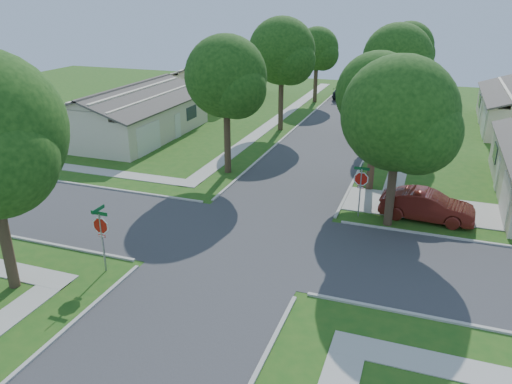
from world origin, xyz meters
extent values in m
plane|color=#215316|center=(0.00, 0.00, 0.00)|extent=(100.00, 100.00, 0.00)
cube|color=#333335|center=(0.00, 0.00, 0.00)|extent=(7.00, 100.00, 0.02)
cube|color=#9E9B91|center=(6.10, 26.00, 0.02)|extent=(1.20, 40.00, 0.04)
cube|color=#9E9B91|center=(-6.10, 26.00, 0.02)|extent=(1.20, 40.00, 0.04)
cube|color=#9E9B91|center=(7.90, 7.10, 0.03)|extent=(8.80, 3.60, 0.05)
cube|color=gray|center=(-4.70, -4.70, 1.35)|extent=(0.06, 0.06, 2.70)
cylinder|color=white|center=(-4.70, -4.70, 2.15)|extent=(1.05, 0.02, 1.05)
cylinder|color=#B6150C|center=(-4.70, -4.70, 2.15)|extent=(0.90, 0.03, 0.90)
cube|color=#B6150C|center=(-4.70, -4.70, 1.68)|extent=(0.34, 0.03, 0.12)
cube|color=white|center=(-4.70, -4.70, 1.68)|extent=(0.30, 0.03, 0.08)
cube|color=#0C5426|center=(-4.70, -4.70, 2.72)|extent=(0.80, 0.02, 0.16)
cube|color=#0C5426|center=(-4.70, -4.70, 2.90)|extent=(0.02, 0.80, 0.16)
cube|color=gray|center=(4.70, 4.70, 1.35)|extent=(0.06, 0.06, 2.70)
cylinder|color=white|center=(4.70, 4.70, 2.15)|extent=(1.05, 0.02, 1.05)
cylinder|color=#B6150C|center=(4.70, 4.70, 2.15)|extent=(0.90, 0.03, 0.90)
cube|color=#B6150C|center=(4.70, 4.70, 1.68)|extent=(0.34, 0.03, 0.12)
cube|color=white|center=(4.70, 4.70, 1.68)|extent=(0.30, 0.03, 0.08)
cube|color=#0C5426|center=(4.70, 4.70, 2.72)|extent=(0.80, 0.02, 0.16)
cube|color=#0C5426|center=(4.70, 4.70, 2.90)|extent=(0.02, 0.80, 0.16)
cylinder|color=#38281C|center=(4.70, 9.00, 1.98)|extent=(0.44, 0.44, 3.95)
sphere|color=#13390E|center=(4.70, 9.00, 5.88)|extent=(4.80, 4.80, 4.80)
sphere|color=#13390E|center=(5.54, 8.52, 5.28)|extent=(3.46, 3.46, 3.46)
sphere|color=#13390E|center=(3.98, 9.60, 5.40)|extent=(3.26, 3.26, 3.26)
cylinder|color=#38281C|center=(4.70, 21.00, 2.15)|extent=(0.44, 0.44, 4.30)
sphere|color=#13390E|center=(4.70, 21.00, 6.51)|extent=(5.40, 5.40, 5.40)
sphere|color=#13390E|center=(5.65, 20.46, 5.84)|extent=(3.89, 3.89, 3.89)
sphere|color=#13390E|center=(3.89, 21.68, 5.97)|extent=(3.67, 3.67, 3.67)
cylinder|color=#38281C|center=(4.70, 34.00, 2.10)|extent=(0.44, 0.44, 4.20)
sphere|color=#13390E|center=(4.70, 34.00, 6.22)|extent=(5.00, 5.00, 5.00)
sphere|color=#13390E|center=(5.58, 33.50, 5.60)|extent=(3.60, 3.60, 3.60)
sphere|color=#13390E|center=(3.95, 34.62, 5.72)|extent=(3.40, 3.40, 3.40)
cylinder|color=#38281C|center=(-4.70, 9.00, 2.12)|extent=(0.44, 0.44, 4.25)
sphere|color=#13390E|center=(-4.70, 9.00, 6.37)|extent=(5.20, 5.20, 5.20)
sphere|color=#13390E|center=(-3.79, 8.48, 5.72)|extent=(3.74, 3.74, 3.74)
sphere|color=#13390E|center=(-5.48, 9.65, 5.85)|extent=(3.54, 3.54, 3.54)
cylinder|color=#38281C|center=(-4.70, 21.00, 2.22)|extent=(0.44, 0.44, 4.44)
sphere|color=#13390E|center=(-4.70, 21.00, 6.76)|extent=(5.60, 5.60, 5.60)
sphere|color=#13390E|center=(-3.72, 20.44, 6.06)|extent=(4.03, 4.03, 4.03)
sphere|color=#13390E|center=(-5.54, 21.70, 6.20)|extent=(3.81, 3.81, 3.81)
cylinder|color=#38281C|center=(-4.70, 34.00, 1.95)|extent=(0.44, 0.44, 3.90)
sphere|color=#13390E|center=(-4.70, 34.00, 5.74)|extent=(4.60, 4.60, 4.60)
sphere|color=#13390E|center=(-3.90, 33.54, 5.16)|extent=(3.31, 3.31, 3.31)
sphere|color=#13390E|center=(-5.39, 34.58, 5.28)|extent=(3.13, 3.13, 3.13)
cylinder|color=#38281C|center=(-7.50, -7.00, 2.02)|extent=(0.44, 0.44, 4.04)
cylinder|color=#38281C|center=(6.30, 4.20, 1.77)|extent=(0.44, 0.44, 3.54)
sphere|color=#13390E|center=(6.30, 4.20, 5.86)|extent=(5.60, 5.60, 5.60)
sphere|color=#13390E|center=(7.28, 3.64, 5.16)|extent=(4.03, 4.03, 4.03)
sphere|color=#13390E|center=(5.46, 4.90, 5.30)|extent=(3.81, 3.81, 3.81)
cube|color=silver|center=(11.97, 7.10, 1.10)|extent=(0.06, 3.20, 2.20)
cube|color=silver|center=(11.97, 11.65, 1.00)|extent=(0.06, 0.90, 2.00)
cube|color=#1E2633|center=(11.97, 14.25, 1.55)|extent=(0.06, 1.80, 1.10)
cube|color=#403B37|center=(14.00, 29.00, 3.45)|extent=(4.42, 13.60, 1.56)
cube|color=silver|center=(11.97, 25.10, 1.10)|extent=(0.06, 3.20, 2.20)
cube|color=silver|center=(11.97, 29.65, 1.00)|extent=(0.06, 0.90, 2.00)
cube|color=#1E2633|center=(11.97, 32.25, 1.55)|extent=(0.06, 1.80, 1.10)
cube|color=beige|center=(-16.00, 15.00, 1.40)|extent=(8.00, 13.00, 2.80)
cube|color=#403B37|center=(-14.00, 15.00, 3.45)|extent=(4.42, 13.60, 1.56)
cube|color=#403B37|center=(-18.00, 15.00, 3.45)|extent=(4.42, 13.60, 1.56)
cube|color=silver|center=(-11.97, 11.10, 1.10)|extent=(0.06, 3.20, 2.20)
cube|color=silver|center=(-11.97, 15.65, 1.00)|extent=(0.06, 0.90, 2.00)
cube|color=#1E2633|center=(-11.97, 18.25, 1.55)|extent=(0.06, 1.80, 1.10)
cube|color=beige|center=(-16.00, 32.00, 1.40)|extent=(8.00, 13.00, 2.80)
cube|color=#403B37|center=(-14.00, 32.00, 3.45)|extent=(4.42, 13.60, 1.56)
cube|color=#403B37|center=(-18.00, 32.00, 3.45)|extent=(4.42, 13.60, 1.56)
cube|color=silver|center=(-11.97, 28.10, 1.10)|extent=(0.06, 3.20, 2.20)
cube|color=silver|center=(-11.97, 32.65, 1.00)|extent=(0.06, 0.90, 2.00)
cube|color=#1E2633|center=(-11.97, 35.25, 1.55)|extent=(0.06, 1.80, 1.10)
imported|color=#601A13|center=(8.13, 5.50, 0.79)|extent=(4.90, 1.99, 1.58)
imported|color=black|center=(3.20, 19.17, 0.64)|extent=(1.54, 3.78, 1.29)
imported|color=black|center=(-2.11, 37.45, 0.76)|extent=(2.39, 5.33, 1.52)
camera|label=1|loc=(7.77, -20.24, 11.16)|focal=35.00mm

